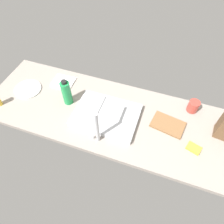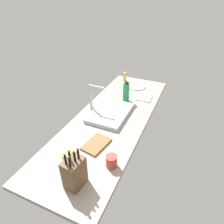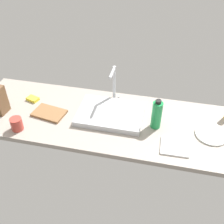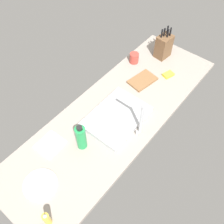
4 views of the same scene
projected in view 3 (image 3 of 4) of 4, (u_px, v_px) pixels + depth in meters
countertop_slab at (105, 120)px, 196.43cm from camera, size 199.40×66.82×3.50cm
sink_basin at (110, 114)px, 196.00cm from camera, size 46.92×33.97×4.09cm
faucet at (114, 82)px, 200.27cm from camera, size 5.50×15.84×29.71cm
cutting_board at (49, 113)px, 198.49cm from camera, size 25.32×18.81×1.80cm
water_bottle at (157, 115)px, 182.02cm from camera, size 7.04×7.04×22.47cm
dinner_plate at (212, 134)px, 181.43cm from camera, size 21.74×21.74×1.20cm
dish_towel at (175, 147)px, 172.56cm from camera, size 18.16×16.22×1.20cm
coffee_mug at (17, 124)px, 183.55cm from camera, size 8.07×8.07×9.18cm
dish_sponge at (33, 99)px, 211.68cm from camera, size 10.38×8.42×2.40cm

